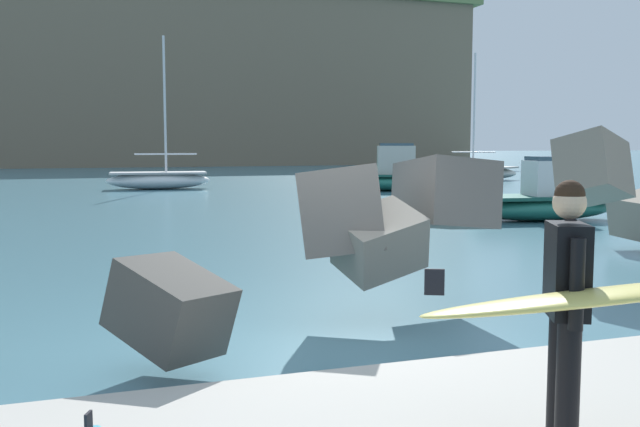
% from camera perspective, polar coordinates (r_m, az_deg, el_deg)
% --- Properties ---
extents(ground_plane, '(400.00, 400.00, 0.00)m').
position_cam_1_polar(ground_plane, '(8.33, 0.09, -9.99)').
color(ground_plane, '#42707F').
extents(breakwater_jetty, '(30.46, 6.62, 2.80)m').
position_cam_1_polar(breakwater_jetty, '(9.66, 2.60, -1.01)').
color(breakwater_jetty, gray).
rests_on(breakwater_jetty, ground).
extents(surfer_with_board, '(2.05, 1.52, 1.78)m').
position_cam_1_polar(surfer_with_board, '(4.71, 19.89, -6.51)').
color(surfer_with_board, black).
rests_on(surfer_with_board, walkway_path).
extents(boat_near_left, '(4.33, 5.36, 8.00)m').
position_cam_1_polar(boat_near_left, '(46.54, 12.61, 3.32)').
color(boat_near_left, beige).
rests_on(boat_near_left, ground).
extents(boat_near_centre, '(5.21, 2.30, 7.54)m').
position_cam_1_polar(boat_near_centre, '(36.27, -12.85, 2.72)').
color(boat_near_centre, white).
rests_on(boat_near_centre, ground).
extents(boat_mid_left, '(6.21, 4.02, 2.28)m').
position_cam_1_polar(boat_mid_left, '(34.39, 5.55, 2.98)').
color(boat_mid_left, '#1E6656').
rests_on(boat_mid_left, ground).
extents(boat_mid_centre, '(4.74, 2.58, 1.88)m').
position_cam_1_polar(boat_mid_centre, '(21.87, 17.37, 0.98)').
color(boat_mid_centre, '#1E6656').
rests_on(boat_mid_centre, ground).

